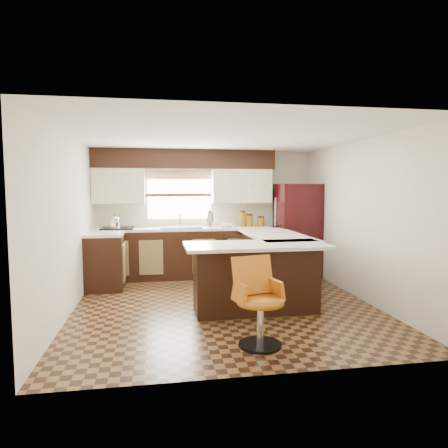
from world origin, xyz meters
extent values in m
plane|color=#49301A|center=(0.00, 0.00, 0.00)|extent=(4.40, 4.40, 0.00)
plane|color=silver|center=(0.00, 0.00, 2.40)|extent=(4.40, 4.40, 0.00)
plane|color=beige|center=(0.00, 2.20, 1.20)|extent=(4.40, 0.00, 4.40)
plane|color=beige|center=(0.00, -2.20, 1.20)|extent=(4.40, 0.00, 4.40)
plane|color=beige|center=(-2.10, 0.00, 1.20)|extent=(0.00, 4.40, 4.40)
plane|color=beige|center=(2.10, 0.00, 1.20)|extent=(0.00, 4.40, 4.40)
cube|color=black|center=(-0.45, 1.90, 0.45)|extent=(3.30, 0.60, 0.90)
cube|color=black|center=(-1.80, 1.25, 0.45)|extent=(0.60, 0.70, 0.90)
cube|color=silver|center=(-0.45, 1.90, 0.92)|extent=(3.30, 0.60, 0.04)
cube|color=silver|center=(-1.80, 1.25, 0.92)|extent=(0.60, 0.70, 0.04)
cube|color=black|center=(-0.40, 2.03, 2.22)|extent=(3.40, 0.35, 0.36)
cube|color=beige|center=(-1.62, 2.03, 1.72)|extent=(0.94, 0.35, 0.64)
cube|color=beige|center=(0.68, 2.03, 1.72)|extent=(1.14, 0.35, 0.64)
cube|color=white|center=(-0.50, 2.18, 1.55)|extent=(1.20, 0.02, 0.90)
cube|color=#D19B93|center=(-0.50, 2.14, 1.94)|extent=(1.30, 0.06, 0.18)
cube|color=#B2B2B7|center=(-0.50, 1.88, 0.96)|extent=(0.75, 0.45, 0.03)
cube|color=black|center=(0.55, 1.61, 0.43)|extent=(0.58, 0.03, 0.78)
cube|color=black|center=(-1.65, 1.88, 0.96)|extent=(0.58, 0.50, 0.02)
cube|color=black|center=(0.90, 0.62, 0.45)|extent=(0.60, 1.95, 0.90)
cube|color=black|center=(0.38, -0.35, 0.45)|extent=(1.65, 0.60, 0.90)
cube|color=silver|center=(0.95, 0.62, 0.92)|extent=(0.84, 1.95, 0.04)
cube|color=silver|center=(0.35, -0.44, 0.92)|extent=(1.89, 0.84, 0.04)
cube|color=black|center=(1.70, 1.69, 0.88)|extent=(0.75, 0.72, 1.76)
cylinder|color=silver|center=(0.05, 1.90, 1.09)|extent=(0.13, 0.13, 0.28)
imported|color=white|center=(0.36, 1.90, 0.98)|extent=(0.29, 0.29, 0.06)
cylinder|color=brown|center=(0.68, 1.92, 1.08)|extent=(0.12, 0.12, 0.27)
cylinder|color=brown|center=(0.82, 1.92, 1.05)|extent=(0.14, 0.14, 0.21)
cylinder|color=brown|center=(1.05, 1.92, 1.03)|extent=(0.13, 0.13, 0.17)
camera|label=1|loc=(-0.94, -5.55, 1.69)|focal=32.00mm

